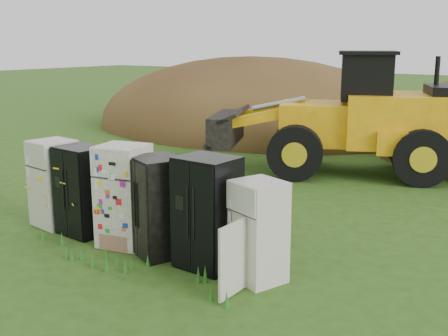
% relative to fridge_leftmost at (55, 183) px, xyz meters
% --- Properties ---
extents(ground, '(120.00, 120.00, 0.00)m').
position_rel_fridge_leftmost_xyz_m(ground, '(2.43, -0.03, -0.87)').
color(ground, '#2C4B14').
rests_on(ground, ground).
extents(fridge_leftmost, '(0.85, 0.83, 1.74)m').
position_rel_fridge_leftmost_xyz_m(fridge_leftmost, '(0.00, 0.00, 0.00)').
color(fridge_leftmost, silver).
rests_on(fridge_leftmost, ground).
extents(fridge_black_side, '(0.95, 0.77, 1.71)m').
position_rel_fridge_leftmost_xyz_m(fridge_black_side, '(0.86, -0.04, -0.02)').
color(fridge_black_side, black).
rests_on(fridge_black_side, ground).
extents(fridge_sticker, '(0.97, 0.93, 1.86)m').
position_rel_fridge_leftmost_xyz_m(fridge_sticker, '(1.96, -0.04, 0.06)').
color(fridge_sticker, white).
rests_on(fridge_sticker, ground).
extents(fridge_dark_mid, '(1.11, 1.02, 1.74)m').
position_rel_fridge_leftmost_xyz_m(fridge_dark_mid, '(2.77, -0.05, -0.00)').
color(fridge_dark_mid, black).
rests_on(fridge_dark_mid, ground).
extents(fridge_black_right, '(0.96, 0.81, 1.85)m').
position_rel_fridge_leftmost_xyz_m(fridge_black_right, '(3.80, -0.00, 0.05)').
color(fridge_black_right, black).
rests_on(fridge_black_right, ground).
extents(fridge_open_door, '(0.91, 0.87, 1.59)m').
position_rel_fridge_leftmost_xyz_m(fridge_open_door, '(4.78, -0.01, -0.07)').
color(fridge_open_door, silver).
rests_on(fridge_open_door, ground).
extents(wheel_loader, '(7.60, 5.43, 3.41)m').
position_rel_fridge_leftmost_xyz_m(wheel_loader, '(2.64, 7.55, 0.83)').
color(wheel_loader, '#F4B210').
rests_on(wheel_loader, ground).
extents(dirt_mound_left, '(14.76, 11.07, 6.11)m').
position_rel_fridge_leftmost_xyz_m(dirt_mound_left, '(-3.75, 13.59, -0.87)').
color(dirt_mound_left, '#472B16').
rests_on(dirt_mound_left, ground).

